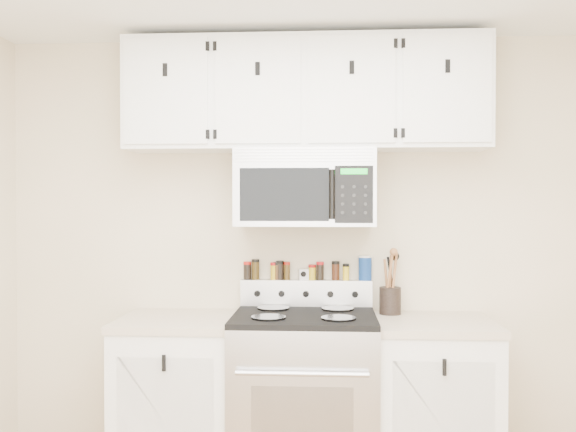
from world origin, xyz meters
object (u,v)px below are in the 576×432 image
object	(u,v)px
microwave	(305,188)
salt_canister	(365,268)
utensil_crock	(390,298)
range	(304,400)

from	to	relation	value
microwave	salt_canister	xyz separation A→B (m)	(0.34, 0.16, -0.46)
utensil_crock	salt_canister	bearing A→B (deg)	147.56
utensil_crock	salt_canister	distance (m)	0.23
range	salt_canister	world-z (taller)	salt_canister
microwave	range	bearing A→B (deg)	-90.23
range	utensil_crock	world-z (taller)	utensil_crock
range	salt_canister	distance (m)	0.81
microwave	salt_canister	world-z (taller)	microwave
range	salt_canister	xyz separation A→B (m)	(0.34, 0.28, 0.68)
utensil_crock	salt_canister	world-z (taller)	utensil_crock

